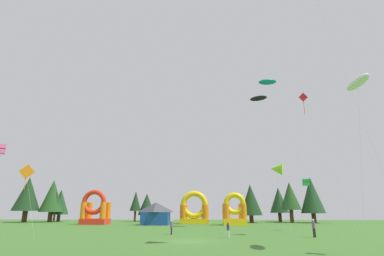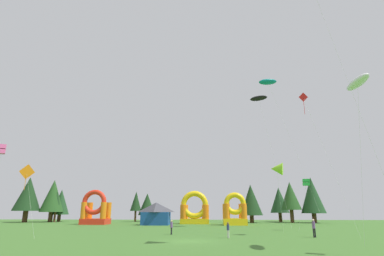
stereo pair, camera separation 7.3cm
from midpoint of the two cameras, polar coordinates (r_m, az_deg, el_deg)
ground_plane at (r=29.04m, az=-0.65°, el=-20.79°), size 120.00×120.00×0.00m
kite_orange_diamond at (r=35.32m, az=-29.00°, el=-7.46°), size 2.18×1.10×7.02m
kite_red_diamond at (r=39.22m, az=20.58°, el=5.09°), size 3.66×3.11×16.47m
kite_black_parafoil at (r=53.18m, az=12.64°, el=5.54°), size 5.17×1.71×22.00m
kite_green_box at (r=45.95m, az=20.99°, el=-9.65°), size 2.04×1.03×6.96m
kite_teal_parafoil at (r=55.47m, az=14.30°, el=8.52°), size 10.09×3.78×25.56m
kite_lime_delta at (r=36.59m, az=15.91°, el=-7.51°), size 1.84×3.78×8.16m
kite_pink_box at (r=36.15m, az=-32.47°, el=-3.44°), size 2.61×3.37×9.21m
kite_white_parafoil at (r=27.24m, az=29.11°, el=7.61°), size 1.49×4.74×13.01m
person_midfield at (r=36.39m, az=-3.88°, el=-18.13°), size 0.34×0.34×1.62m
person_left_edge at (r=35.11m, az=22.26°, el=-16.98°), size 0.39×0.39×1.83m
person_far_side at (r=32.32m, az=6.95°, el=-18.50°), size 0.37×0.37×1.54m
inflatable_blue_arch at (r=63.34m, az=0.56°, el=-15.77°), size 5.77×4.87×6.48m
inflatable_yellow_castle at (r=58.66m, az=8.19°, el=-15.80°), size 4.30×4.26×5.89m
inflatable_orange_dome at (r=63.61m, az=-17.94°, el=-14.94°), size 4.99×4.06×6.56m
festival_tent at (r=59.09m, az=-6.85°, el=-15.91°), size 5.07×3.97×4.09m
tree_row_0 at (r=80.84m, az=-28.75°, el=-10.99°), size 6.04×6.04×10.16m
tree_row_1 at (r=79.92m, az=-24.97°, el=-11.66°), size 5.38×5.38×9.71m
tree_row_2 at (r=81.17m, az=-23.74°, el=-12.82°), size 4.29×4.29×7.49m
tree_row_3 at (r=79.09m, az=-24.41°, el=-12.60°), size 2.59×2.59×6.94m
tree_row_4 at (r=75.90m, az=-10.61°, el=-13.59°), size 2.64×2.64×7.07m
tree_row_5 at (r=76.16m, az=-8.53°, el=-14.20°), size 4.17×4.17×6.62m
tree_row_6 at (r=69.92m, az=11.21°, el=-13.29°), size 4.89×4.89×8.27m
tree_row_7 at (r=76.34m, az=16.32°, el=-13.08°), size 4.41×4.41×7.94m
tree_row_8 at (r=72.06m, az=18.28°, el=-12.21°), size 4.46×4.46×8.85m
tree_row_9 at (r=72.99m, az=21.95°, el=-11.81°), size 5.22×5.22×9.78m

